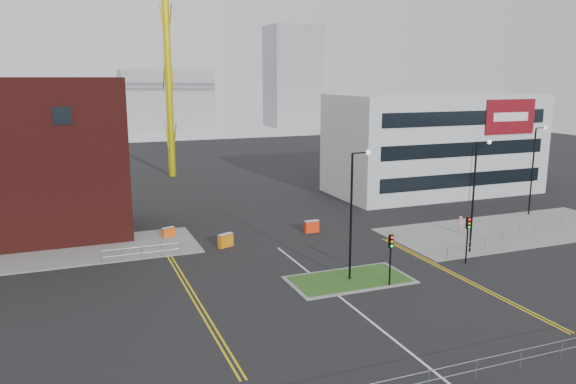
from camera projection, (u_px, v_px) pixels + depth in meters
name	position (u px, v px, depth m)	size (l,w,h in m)	color
ground	(384.00, 332.00, 31.41)	(200.00, 200.00, 0.00)	black
pavement_left	(19.00, 257.00, 44.25)	(28.00, 8.00, 0.12)	slate
pavement_right	(511.00, 230.00, 52.07)	(24.00, 10.00, 0.12)	slate
island_kerb	(350.00, 280.00, 39.41)	(8.60, 4.60, 0.08)	slate
grass_island	(350.00, 280.00, 39.41)	(8.00, 4.00, 0.12)	#234D19
office_block	(434.00, 144.00, 68.68)	(25.00, 12.20, 12.00)	silver
streetlamp_island	(354.00, 205.00, 38.40)	(1.46, 0.36, 9.18)	black
streetlamp_right_near	(476.00, 187.00, 44.54)	(1.46, 0.36, 9.18)	black
streetlamp_right_far	(535.00, 163.00, 56.87)	(1.46, 0.36, 9.18)	black
traffic_light_island	(391.00, 250.00, 37.78)	(0.28, 0.33, 3.65)	black
traffic_light_right	(468.00, 231.00, 42.48)	(0.28, 0.33, 3.65)	black
railing_front	(453.00, 371.00, 25.79)	(24.05, 0.05, 1.10)	gray
railing_left	(141.00, 251.00, 43.70)	(6.05, 0.05, 1.10)	gray
railing_right	(519.00, 231.00, 49.10)	(19.05, 5.05, 1.10)	gray
centre_line	(367.00, 318.00, 33.23)	(0.15, 30.00, 0.01)	silver
yellow_left_a	(188.00, 292.00, 37.28)	(0.12, 24.00, 0.01)	gold
yellow_left_b	(193.00, 291.00, 37.39)	(0.12, 24.00, 0.01)	gold
yellow_right_a	(455.00, 276.00, 40.29)	(0.12, 20.00, 0.01)	gold
yellow_right_b	(459.00, 275.00, 40.40)	(0.12, 20.00, 0.01)	gold
skyline_b	(166.00, 99.00, 151.82)	(24.00, 12.00, 16.00)	gray
skyline_c	(293.00, 77.00, 158.64)	(14.00, 12.00, 28.00)	gray
skyline_d	(95.00, 106.00, 154.86)	(30.00, 12.00, 12.00)	gray
pedestrian	(461.00, 225.00, 50.81)	(0.61, 0.40, 1.68)	pink
barrier_left	(168.00, 232.00, 49.74)	(1.19, 0.74, 0.95)	#FF550E
barrier_mid	(226.00, 240.00, 47.03)	(1.42, 0.98, 1.14)	orange
barrier_right	(312.00, 226.00, 51.40)	(1.35, 0.48, 1.12)	#FF350E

